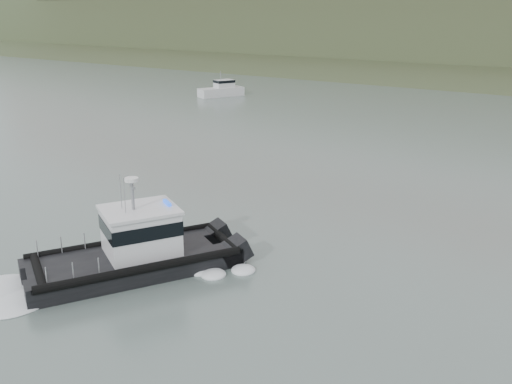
% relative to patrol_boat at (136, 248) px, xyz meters
% --- Properties ---
extents(ground, '(400.00, 400.00, 0.00)m').
position_rel_patrol_boat_xyz_m(ground, '(1.87, -0.46, -1.17)').
color(ground, slate).
rests_on(ground, ground).
extents(patrol_boat, '(7.64, 10.18, 4.69)m').
position_rel_patrol_boat_xyz_m(patrol_boat, '(0.00, 0.00, 0.00)').
color(patrol_boat, black).
rests_on(patrol_boat, ground).
extents(motorboat, '(4.44, 6.81, 3.56)m').
position_rel_patrol_boat_xyz_m(motorboat, '(-32.47, 46.86, -0.29)').
color(motorboat, silver).
rests_on(motorboat, ground).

